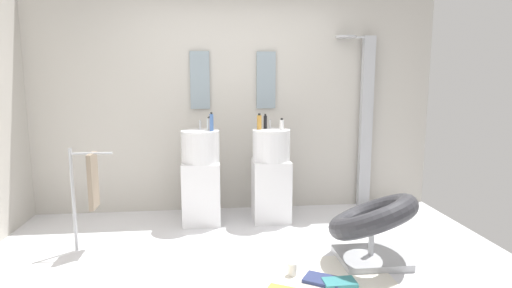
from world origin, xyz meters
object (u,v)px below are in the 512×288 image
object	(u,v)px
coffee_mug	(292,269)
soap_bottle_amber	(259,122)
soap_bottle_clear	(209,124)
soap_bottle_white	(282,125)
pedestal_sink_left	(201,177)
soap_bottle_grey	(210,124)
magazine_teal	(340,283)
towel_rack	(90,183)
pedestal_sink_right	(271,175)
soap_bottle_black	(265,122)
soap_bottle_blue	(212,122)
lounge_chair	(372,222)
shower_column	(365,119)
magazine_navy	(323,280)

from	to	relation	value
coffee_mug	soap_bottle_amber	bearing A→B (deg)	93.99
soap_bottle_clear	soap_bottle_white	distance (m)	0.78
pedestal_sink_left	soap_bottle_grey	size ratio (longest dim) A/B	7.50
magazine_teal	soap_bottle_white	bearing A→B (deg)	95.52
towel_rack	pedestal_sink_right	bearing A→B (deg)	20.13
soap_bottle_black	pedestal_sink_right	bearing A→B (deg)	-64.26
soap_bottle_grey	soap_bottle_blue	bearing A→B (deg)	-79.25
pedestal_sink_right	soap_bottle_clear	xyz separation A→B (m)	(-0.67, 0.04, 0.56)
soap_bottle_black	lounge_chair	bearing A→B (deg)	-59.16
pedestal_sink_right	soap_bottle_black	bearing A→B (deg)	115.74
shower_column	soap_bottle_black	bearing A→B (deg)	-167.02
coffee_mug	soap_bottle_white	xyz separation A→B (m)	(0.14, 1.34, 1.01)
magazine_teal	soap_bottle_clear	size ratio (longest dim) A/B	1.75
soap_bottle_blue	towel_rack	bearing A→B (deg)	-151.47
soap_bottle_grey	soap_bottle_blue	size ratio (longest dim) A/B	0.75
towel_rack	soap_bottle_amber	size ratio (longest dim) A/B	5.51
shower_column	soap_bottle_white	world-z (taller)	shower_column
magazine_navy	soap_bottle_clear	bearing A→B (deg)	151.46
shower_column	towel_rack	distance (m)	3.14
pedestal_sink_right	pedestal_sink_left	bearing A→B (deg)	180.00
soap_bottle_black	soap_bottle_clear	bearing A→B (deg)	-174.06
pedestal_sink_left	soap_bottle_grey	bearing A→B (deg)	16.72
soap_bottle_black	magazine_teal	bearing A→B (deg)	-78.06
soap_bottle_white	soap_bottle_black	distance (m)	0.20
pedestal_sink_right	lounge_chair	distance (m)	1.36
towel_rack	soap_bottle_amber	xyz separation A→B (m)	(1.61, 0.68, 0.46)
pedestal_sink_left	coffee_mug	distance (m)	1.60
lounge_chair	soap_bottle_black	bearing A→B (deg)	120.84
pedestal_sink_right	soap_bottle_clear	size ratio (longest dim) A/B	7.94
lounge_chair	soap_bottle_white	distance (m)	1.47
lounge_chair	soap_bottle_grey	distance (m)	1.94
pedestal_sink_left	soap_bottle_amber	distance (m)	0.86
magazine_navy	soap_bottle_amber	distance (m)	1.89
soap_bottle_clear	coffee_mug	bearing A→B (deg)	-65.25
soap_bottle_amber	soap_bottle_white	distance (m)	0.25
soap_bottle_blue	soap_bottle_grey	bearing A→B (deg)	100.75
soap_bottle_amber	soap_bottle_grey	xyz separation A→B (m)	(-0.53, -0.02, -0.01)
soap_bottle_clear	shower_column	bearing A→B (deg)	10.68
soap_bottle_white	lounge_chair	bearing A→B (deg)	-62.63
magazine_navy	soap_bottle_clear	size ratio (longest dim) A/B	2.00
soap_bottle_amber	soap_bottle_blue	world-z (taller)	soap_bottle_blue
pedestal_sink_left	soap_bottle_grey	distance (m)	0.58
shower_column	magazine_teal	world-z (taller)	shower_column
pedestal_sink_left	soap_bottle_white	xyz separation A→B (m)	(0.87, -0.01, 0.56)
lounge_chair	towel_rack	world-z (taller)	towel_rack
magazine_navy	soap_bottle_grey	distance (m)	2.03
magazine_teal	coffee_mug	size ratio (longest dim) A/B	2.43
coffee_mug	soap_bottle_blue	xyz separation A→B (m)	(-0.61, 1.31, 1.04)
pedestal_sink_left	soap_bottle_clear	distance (m)	0.57
magazine_navy	soap_bottle_grey	world-z (taller)	soap_bottle_grey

